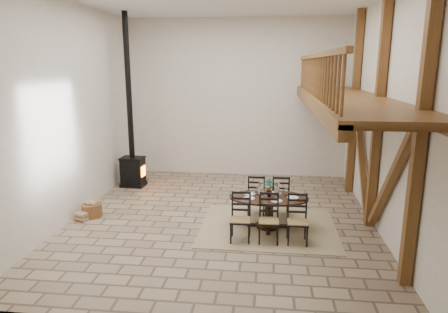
# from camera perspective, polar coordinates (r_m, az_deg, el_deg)

# --- Properties ---
(ground) EXTENTS (8.00, 8.00, 0.00)m
(ground) POSITION_cam_1_polar(r_m,az_deg,el_deg) (9.60, -0.33, -8.83)
(ground) COLOR gray
(ground) RESTS_ON ground
(room_shell) EXTENTS (7.02, 8.02, 5.01)m
(room_shell) POSITION_cam_1_polar(r_m,az_deg,el_deg) (8.86, 7.41, 9.30)
(room_shell) COLOR silver
(room_shell) RESTS_ON ground
(rug) EXTENTS (3.00, 2.50, 0.02)m
(rug) POSITION_cam_1_polar(r_m,az_deg,el_deg) (9.16, 6.30, -9.96)
(rug) COLOR tan
(rug) RESTS_ON ground
(dining_table) EXTENTS (1.76, 1.96, 1.13)m
(dining_table) POSITION_cam_1_polar(r_m,az_deg,el_deg) (8.92, 6.37, -7.92)
(dining_table) COLOR black
(dining_table) RESTS_ON ground
(wood_stove) EXTENTS (0.71, 0.56, 5.00)m
(wood_stove) POSITION_cam_1_polar(r_m,az_deg,el_deg) (12.07, -13.03, 0.96)
(wood_stove) COLOR black
(wood_stove) RESTS_ON ground
(log_basket) EXTENTS (0.47, 0.47, 0.39)m
(log_basket) POSITION_cam_1_polar(r_m,az_deg,el_deg) (10.18, -18.34, -7.20)
(log_basket) COLOR brown
(log_basket) RESTS_ON ground
(log_stack) EXTENTS (0.34, 0.29, 0.20)m
(log_stack) POSITION_cam_1_polar(r_m,az_deg,el_deg) (10.01, -19.71, -8.08)
(log_stack) COLOR tan
(log_stack) RESTS_ON ground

